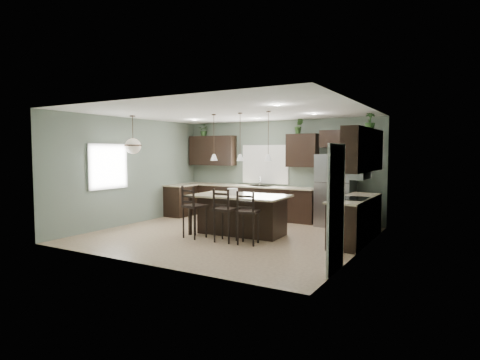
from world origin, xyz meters
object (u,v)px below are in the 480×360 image
Objects in this scene: refrigerator at (335,191)px; kitchen_island at (240,215)px; serving_dish at (232,191)px; bar_stool_left at (195,212)px; bar_stool_center at (225,215)px; bar_stool_right at (248,218)px; plant_back_left at (204,130)px.

refrigerator is 0.85× the size of kitchen_island.
bar_stool_left is at bearing -121.87° from serving_dish.
kitchen_island is at bearing 94.28° from bar_stool_center.
bar_stool_right reaches higher than kitchen_island.
refrigerator is 3.29m from bar_stool_center.
bar_stool_left is 1.33m from bar_stool_right.
refrigerator reaches higher than bar_stool_right.
bar_stool_right is (1.33, 0.04, -0.03)m from bar_stool_left.
plant_back_left is (-2.76, 3.16, 2.01)m from bar_stool_center.
kitchen_island is at bearing 59.43° from bar_stool_left.
bar_stool_right is at bearing 0.80° from bar_stool_center.
kitchen_island is 1.85× the size of bar_stool_left.
bar_stool_left is 4.23m from plant_back_left.
bar_stool_left is 0.80m from bar_stool_center.
refrigerator is 1.58× the size of bar_stool_left.
serving_dish is 0.66× the size of plant_back_left.
refrigerator reaches higher than kitchen_island.
bar_stool_left is at bearing -127.98° from refrigerator.
serving_dish is 1.20m from bar_stool_right.
bar_stool_center is at bearing -69.02° from serving_dish.
bar_stool_center reaches higher than bar_stool_right.
plant_back_left reaches higher than refrigerator.
kitchen_island is at bearing -41.61° from plant_back_left.
bar_stool_right is at bearing -42.23° from serving_dish.
serving_dish reaches higher than kitchen_island.
plant_back_left is (-3.29, 3.12, 2.02)m from bar_stool_right.
bar_stool_left reaches higher than bar_stool_right.
bar_stool_left is (-0.50, -0.80, -0.41)m from serving_dish.
bar_stool_center is at bearing 10.90° from bar_stool_left.
refrigerator is 2.78m from serving_dish.
refrigerator is 1.65× the size of bar_stool_right.
bar_stool_center is at bearing 172.83° from bar_stool_right.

